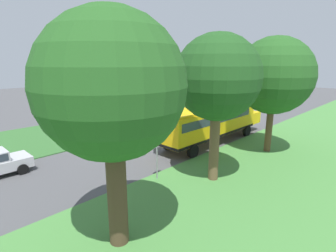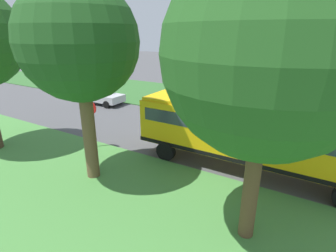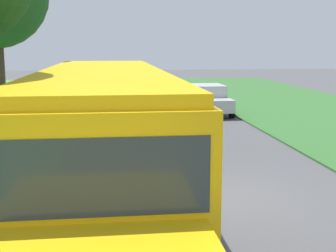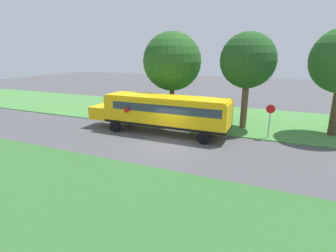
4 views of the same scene
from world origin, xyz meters
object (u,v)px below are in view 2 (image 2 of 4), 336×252
Objects in this scene: car_silver_nearest at (100,94)px; oak_tree_beside_bus at (268,53)px; stop_sign at (93,119)px; oak_tree_roadside_mid at (82,43)px; school_bus at (253,132)px.

car_silver_nearest is 0.51× the size of oak_tree_beside_bus.
stop_sign is at bearing 75.03° from oak_tree_beside_bus.
car_silver_nearest is 14.29m from oak_tree_roadside_mid.
school_bus is 4.53× the size of stop_sign.
school_bus is 16.02m from car_silver_nearest.
oak_tree_roadside_mid is 3.03× the size of stop_sign.
oak_tree_roadside_mid is 5.32m from stop_sign.
oak_tree_beside_bus reaches higher than car_silver_nearest.
stop_sign is at bearing 103.82° from school_bus.
car_silver_nearest is 19.53m from oak_tree_beside_bus.
school_bus is at bearing -109.65° from car_silver_nearest.
stop_sign is at bearing -137.37° from car_silver_nearest.
oak_tree_beside_bus is at bearing -91.44° from oak_tree_roadside_mid.
car_silver_nearest is at bearing 58.46° from oak_tree_beside_bus.
school_bus reaches higher than stop_sign.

